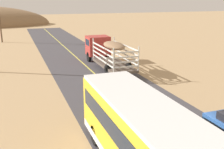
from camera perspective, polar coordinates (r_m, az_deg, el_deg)
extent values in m
cylinder|color=black|center=(14.12, 18.69, -13.71)|extent=(0.26, 0.76, 0.76)
cube|color=#B2332D|center=(31.85, -3.00, 6.10)|extent=(2.50, 2.20, 2.20)
cube|color=#192333|center=(31.78, -3.01, 6.90)|extent=(2.53, 1.54, 0.70)
cube|color=brown|center=(27.06, 0.40, 2.01)|extent=(2.50, 6.40, 0.24)
cylinder|color=silver|center=(29.36, -3.93, 5.50)|extent=(0.12, 0.12, 2.20)
cylinder|color=silver|center=(30.10, 0.44, 5.79)|extent=(0.12, 0.12, 2.20)
cylinder|color=silver|center=(23.51, 0.35, 2.95)|extent=(0.12, 0.12, 2.20)
cylinder|color=silver|center=(24.42, 5.60, 3.36)|extent=(0.12, 0.12, 2.20)
cube|color=silver|center=(26.55, -2.05, 2.97)|extent=(0.08, 6.30, 0.12)
cube|color=silver|center=(27.37, 2.78, 3.35)|extent=(0.08, 6.30, 0.12)
cube|color=silver|center=(24.08, 3.02, 1.62)|extent=(2.40, 0.08, 0.12)
cube|color=silver|center=(26.45, -2.06, 3.90)|extent=(0.08, 6.30, 0.12)
cube|color=silver|center=(27.28, 2.79, 4.25)|extent=(0.08, 6.30, 0.12)
cube|color=silver|center=(23.97, 3.03, 2.64)|extent=(2.40, 0.08, 0.12)
cube|color=silver|center=(26.37, -2.07, 4.84)|extent=(0.08, 6.30, 0.12)
cube|color=silver|center=(27.19, 2.80, 5.16)|extent=(0.08, 6.30, 0.12)
cube|color=silver|center=(23.88, 3.05, 3.67)|extent=(2.40, 0.08, 0.12)
cube|color=silver|center=(26.29, -2.08, 5.78)|extent=(0.08, 6.30, 0.12)
cube|color=silver|center=(27.12, 2.81, 6.08)|extent=(0.08, 6.30, 0.12)
cube|color=silver|center=(23.79, 3.06, 4.71)|extent=(2.40, 0.08, 0.12)
ellipsoid|color=#8C6B4C|center=(26.66, 0.40, 6.13)|extent=(1.75, 3.84, 0.70)
cylinder|color=black|center=(31.79, -4.85, 3.75)|extent=(0.32, 1.10, 1.10)
cylinder|color=black|center=(32.41, -1.13, 4.04)|extent=(0.32, 1.10, 1.10)
cylinder|color=black|center=(25.57, -0.90, 0.84)|extent=(0.32, 1.10, 1.10)
cylinder|color=black|center=(26.34, 3.59, 1.26)|extent=(0.32, 1.10, 1.10)
cube|color=gold|center=(11.12, 7.11, -13.63)|extent=(2.50, 10.00, 2.70)
cube|color=white|center=(10.49, 7.38, -6.81)|extent=(2.45, 9.80, 0.16)
cube|color=#192333|center=(10.89, 7.20, -11.46)|extent=(2.54, 9.20, 0.80)
cylinder|color=black|center=(13.98, -3.39, -12.59)|extent=(0.30, 1.00, 1.00)
cylinder|color=black|center=(14.68, 5.02, -11.17)|extent=(0.30, 1.00, 1.00)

